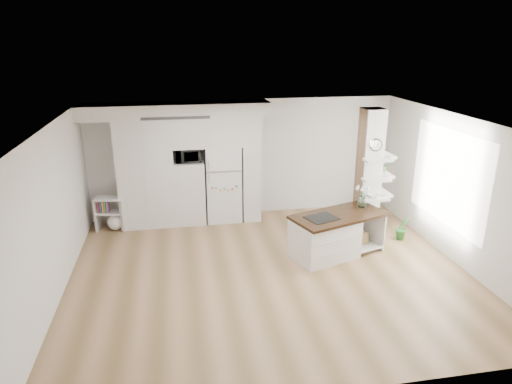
% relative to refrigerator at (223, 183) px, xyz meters
% --- Properties ---
extents(floor, '(7.00, 6.00, 0.01)m').
position_rel_refrigerator_xyz_m(floor, '(0.53, -2.68, -0.88)').
color(floor, '#A77F5A').
rests_on(floor, ground).
extents(room, '(7.04, 6.04, 2.72)m').
position_rel_refrigerator_xyz_m(room, '(0.53, -2.68, 0.98)').
color(room, white).
rests_on(room, ground).
extents(cabinet_wall, '(4.00, 0.71, 2.70)m').
position_rel_refrigerator_xyz_m(cabinet_wall, '(-0.92, -0.01, 0.63)').
color(cabinet_wall, silver).
rests_on(cabinet_wall, floor).
extents(refrigerator, '(0.78, 0.69, 1.75)m').
position_rel_refrigerator_xyz_m(refrigerator, '(0.00, 0.00, 0.00)').
color(refrigerator, white).
rests_on(refrigerator, floor).
extents(column, '(0.69, 0.90, 2.70)m').
position_rel_refrigerator_xyz_m(column, '(2.90, -1.55, 0.48)').
color(column, silver).
rests_on(column, floor).
extents(window, '(0.00, 2.40, 2.40)m').
position_rel_refrigerator_xyz_m(window, '(4.00, -2.38, 0.62)').
color(window, white).
rests_on(window, room).
extents(pendant_light, '(0.12, 0.12, 0.10)m').
position_rel_refrigerator_xyz_m(pendant_light, '(2.23, -2.53, 1.24)').
color(pendant_light, white).
rests_on(pendant_light, room).
extents(kitchen_island, '(2.00, 1.41, 1.39)m').
position_rel_refrigerator_xyz_m(kitchen_island, '(1.78, -2.23, -0.44)').
color(kitchen_island, silver).
rests_on(kitchen_island, floor).
extents(bookshelf, '(0.68, 0.46, 0.74)m').
position_rel_refrigerator_xyz_m(bookshelf, '(-2.45, -0.19, -0.55)').
color(bookshelf, silver).
rests_on(bookshelf, floor).
extents(floor_plant_a, '(0.28, 0.23, 0.51)m').
position_rel_refrigerator_xyz_m(floor_plant_a, '(3.52, -1.79, -0.62)').
color(floor_plant_a, '#317B32').
rests_on(floor_plant_a, floor).
extents(floor_plant_b, '(0.31, 0.31, 0.53)m').
position_rel_refrigerator_xyz_m(floor_plant_b, '(3.52, -0.55, -0.61)').
color(floor_plant_b, '#317B32').
rests_on(floor_plant_b, floor).
extents(microwave, '(0.54, 0.37, 0.30)m').
position_rel_refrigerator_xyz_m(microwave, '(-0.75, -0.06, 0.69)').
color(microwave, '#2D2D2D').
rests_on(microwave, cabinet_wall).
extents(shelf_plant, '(0.27, 0.23, 0.30)m').
position_rel_refrigerator_xyz_m(shelf_plant, '(3.15, -1.38, 0.65)').
color(shelf_plant, '#317B32').
rests_on(shelf_plant, column).
extents(decor_bowl, '(0.22, 0.22, 0.05)m').
position_rel_refrigerator_xyz_m(decor_bowl, '(2.82, -1.78, 0.13)').
color(decor_bowl, white).
rests_on(decor_bowl, column).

